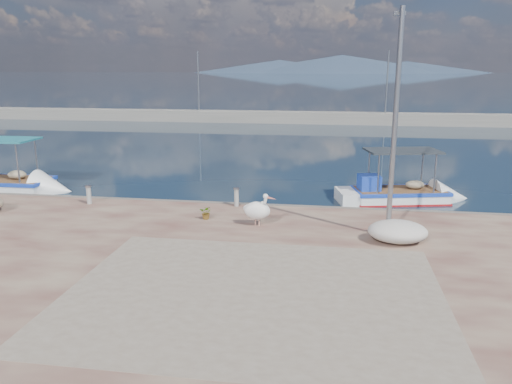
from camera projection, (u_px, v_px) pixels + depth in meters
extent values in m
plane|color=#162635|center=(237.00, 264.00, 15.09)|extent=(1400.00, 1400.00, 0.00)
cube|color=#522623|center=(175.00, 372.00, 9.28)|extent=(44.00, 22.00, 0.50)
cube|color=gray|center=(254.00, 293.00, 11.94)|extent=(9.00, 7.00, 0.01)
cube|color=gray|center=(308.00, 118.00, 53.30)|extent=(120.00, 2.20, 1.20)
cylinder|color=gray|center=(198.00, 85.00, 54.27)|extent=(0.16, 0.16, 7.00)
cylinder|color=gray|center=(387.00, 86.00, 51.28)|extent=(0.16, 0.16, 7.00)
cone|color=#28384C|center=(279.00, 66.00, 646.82)|extent=(220.00, 220.00, 16.00)
cone|color=#28384C|center=(342.00, 64.00, 634.14)|extent=(280.00, 280.00, 22.00)
cone|color=#28384C|center=(406.00, 67.00, 623.16)|extent=(200.00, 200.00, 14.00)
cube|color=white|center=(5.00, 189.00, 24.01)|extent=(6.17, 2.11, 1.00)
cube|color=#1A3DAE|center=(3.00, 180.00, 23.90)|extent=(4.45, 2.15, 0.15)
cube|color=maroon|center=(5.00, 190.00, 24.03)|extent=(4.45, 2.13, 0.13)
cube|color=white|center=(399.00, 200.00, 22.13)|extent=(5.87, 3.03, 0.92)
cube|color=#1A3DAE|center=(400.00, 191.00, 22.03)|extent=(4.35, 2.74, 0.14)
cube|color=maroon|center=(399.00, 201.00, 22.15)|extent=(4.35, 2.72, 0.12)
cube|color=#1A3DAE|center=(369.00, 183.00, 21.85)|extent=(1.04, 1.04, 0.68)
cube|color=#22272B|center=(403.00, 151.00, 21.60)|extent=(3.39, 2.38, 0.08)
cylinder|color=tan|center=(255.00, 221.00, 17.13)|extent=(0.04, 0.04, 0.29)
cylinder|color=tan|center=(259.00, 221.00, 17.06)|extent=(0.04, 0.04, 0.29)
ellipsoid|color=silver|center=(257.00, 211.00, 17.01)|extent=(1.01, 0.80, 0.63)
cylinder|color=silver|center=(264.00, 203.00, 16.81)|extent=(0.23, 0.18, 0.54)
sphere|color=silver|center=(266.00, 196.00, 16.73)|extent=(0.18, 0.18, 0.18)
cone|color=#D76753|center=(271.00, 198.00, 16.65)|extent=(0.43, 0.23, 0.13)
cylinder|color=gray|center=(395.00, 127.00, 15.18)|extent=(0.16, 0.16, 7.00)
cylinder|color=gray|center=(387.00, 235.00, 16.01)|extent=(0.44, 0.44, 0.10)
cube|color=gray|center=(400.00, 13.00, 14.99)|extent=(0.35, 0.18, 0.12)
cylinder|color=gray|center=(237.00, 197.00, 19.43)|extent=(0.18, 0.18, 0.71)
cylinder|color=gray|center=(236.00, 189.00, 19.34)|extent=(0.24, 0.24, 0.06)
cylinder|color=gray|center=(89.00, 195.00, 19.77)|extent=(0.19, 0.19, 0.72)
cylinder|color=gray|center=(88.00, 186.00, 19.68)|extent=(0.25, 0.25, 0.06)
imported|color=#33722D|center=(206.00, 212.00, 17.78)|extent=(0.48, 0.42, 0.49)
ellipsoid|color=silver|center=(398.00, 232.00, 15.41)|extent=(1.82, 1.37, 0.68)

